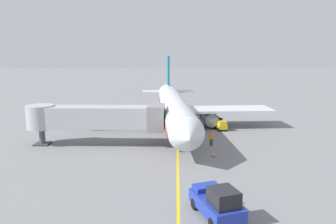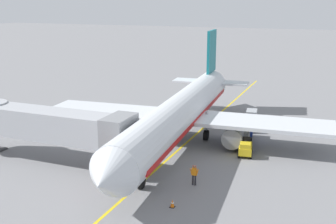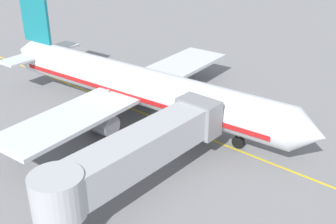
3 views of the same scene
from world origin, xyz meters
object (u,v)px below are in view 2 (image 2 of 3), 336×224
parked_airliner (181,113)px  baggage_tug_lead (246,148)px  baggage_cart_second_in_train (247,130)px  safety_cone_nose_left (172,203)px  baggage_cart_front (243,137)px  baggage_cart_third_in_train (246,123)px  jet_bridge (48,124)px  baggage_cart_tail_end (252,115)px  ground_crew_wing_walker (194,174)px

parked_airliner → baggage_tug_lead: parked_airliner is taller
baggage_tug_lead → baggage_cart_second_in_train: size_ratio=0.90×
baggage_cart_second_in_train → safety_cone_nose_left: (1.57, 17.54, -0.66)m
baggage_cart_front → baggage_cart_third_in_train: (0.85, -5.37, 0.00)m
jet_bridge → baggage_cart_second_in_train: (-15.41, -13.33, -2.51)m
baggage_cart_second_in_train → baggage_cart_tail_end: (0.73, -6.10, 0.00)m
baggage_cart_front → ground_crew_wing_walker: (1.56, 10.65, 0.00)m
baggage_cart_second_in_train → safety_cone_nose_left: bearing=84.9°
baggage_cart_third_in_train → parked_airliner: bearing=51.7°
baggage_cart_third_in_train → ground_crew_wing_walker: bearing=87.5°
baggage_cart_second_in_train → baggage_cart_third_in_train: 2.73m
jet_bridge → baggage_cart_second_in_train: bearing=-139.2°
ground_crew_wing_walker → baggage_cart_second_in_train: bearing=-95.8°
jet_bridge → baggage_cart_front: jet_bridge is taller
baggage_cart_third_in_train → baggage_cart_tail_end: 3.46m
baggage_tug_lead → baggage_cart_third_in_train: 7.99m
baggage_cart_third_in_train → baggage_cart_tail_end: same height
baggage_cart_tail_end → jet_bridge: bearing=52.9°
parked_airliner → baggage_cart_second_in_train: parked_airliner is taller
baggage_cart_front → baggage_cart_tail_end: (0.92, -8.83, 0.00)m
baggage_cart_front → baggage_cart_second_in_train: (0.19, -2.73, 0.00)m
baggage_tug_lead → baggage_cart_third_in_train: size_ratio=0.90×
baggage_cart_front → baggage_cart_tail_end: same height
baggage_cart_second_in_train → baggage_tug_lead: bearing=100.8°
baggage_tug_lead → baggage_cart_second_in_train: 5.26m
parked_airliner → baggage_cart_tail_end: (-5.27, -10.22, -2.24)m
jet_bridge → baggage_cart_second_in_train: 20.53m
parked_airliner → jet_bridge: 13.18m
ground_crew_wing_walker → parked_airliner: bearing=-63.4°
jet_bridge → baggage_cart_third_in_train: size_ratio=5.65×
parked_airliner → ground_crew_wing_walker: 10.60m
baggage_cart_second_in_train → ground_crew_wing_walker: ground_crew_wing_walker is taller
baggage_cart_tail_end → safety_cone_nose_left: size_ratio=5.03×
parked_airliner → baggage_cart_third_in_train: parked_airliner is taller
baggage_tug_lead → baggage_cart_tail_end: size_ratio=0.90×
ground_crew_wing_walker → baggage_cart_front: bearing=-98.3°
baggage_tug_lead → baggage_cart_second_in_train: bearing=-79.2°
jet_bridge → baggage_cart_front: size_ratio=5.65×
jet_bridge → baggage_tug_lead: bearing=-153.5°
safety_cone_nose_left → parked_airliner: bearing=-71.8°
baggage_tug_lead → baggage_cart_front: bearing=-72.0°
baggage_tug_lead → baggage_cart_second_in_train: baggage_tug_lead is taller
baggage_cart_third_in_train → safety_cone_nose_left: (0.91, 20.19, -0.66)m
baggage_cart_second_in_train → safety_cone_nose_left: baggage_cart_second_in_train is taller
baggage_cart_front → baggage_tug_lead: bearing=108.0°
baggage_cart_tail_end → baggage_tug_lead: bearing=98.7°
parked_airliner → baggage_cart_second_in_train: (-6.00, -4.11, -2.24)m
jet_bridge → baggage_cart_second_in_train: size_ratio=5.65×
parked_airliner → jet_bridge: (9.42, 9.21, 0.27)m
baggage_cart_third_in_train → ground_crew_wing_walker: (0.70, 16.03, 0.00)m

